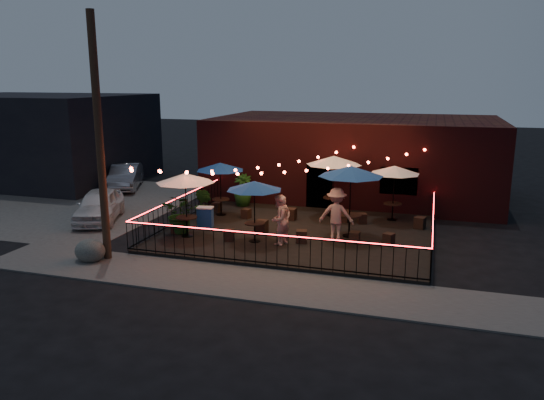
{
  "coord_description": "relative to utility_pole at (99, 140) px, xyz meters",
  "views": [
    {
      "loc": [
        4.83,
        -17.18,
        5.94
      ],
      "look_at": [
        -1.03,
        2.01,
        1.32
      ],
      "focal_mm": 35.0,
      "sensor_mm": 36.0,
      "label": 1
    }
  ],
  "objects": [
    {
      "name": "cafe_table_4",
      "position": [
        7.42,
        4.54,
        -1.41
      ],
      "size": [
        3.05,
        3.05,
        2.67
      ],
      "rotation": [
        0.0,
        0.0,
        0.31
      ],
      "color": "black",
      "rests_on": "patio"
    },
    {
      "name": "brick_building",
      "position": [
        6.4,
        12.59,
        -2.0
      ],
      "size": [
        14.0,
        8.0,
        4.0
      ],
      "color": "#340E10",
      "rests_on": "ground"
    },
    {
      "name": "car_white",
      "position": [
        -3.19,
        4.2,
        -3.33
      ],
      "size": [
        2.93,
        4.25,
        1.34
      ],
      "primitive_type": "imported",
      "rotation": [
        0.0,
        0.0,
        0.38
      ],
      "color": "white",
      "rests_on": "ground"
    },
    {
      "name": "bistro_chair_9",
      "position": [
        8.93,
        3.98,
        -3.65
      ],
      "size": [
        0.45,
        0.45,
        0.4
      ],
      "primitive_type": "cube",
      "rotation": [
        0.0,
        0.0,
        2.71
      ],
      "color": "black",
      "rests_on": "patio"
    },
    {
      "name": "festoon_lights",
      "position": [
        4.39,
        4.3,
        -1.48
      ],
      "size": [
        10.02,
        8.72,
        1.32
      ],
      "color": "#FF4129",
      "rests_on": "ground"
    },
    {
      "name": "boulder",
      "position": [
        -0.4,
        -0.38,
        -3.63
      ],
      "size": [
        0.97,
        0.83,
        0.75
      ],
      "primitive_type": "ellipsoid",
      "rotation": [
        0.0,
        0.0,
        0.01
      ],
      "color": "#42423D",
      "rests_on": "ground"
    },
    {
      "name": "bistro_chair_4",
      "position": [
        4.15,
        3.95,
        -3.6
      ],
      "size": [
        0.46,
        0.46,
        0.5
      ],
      "primitive_type": "cube",
      "rotation": [
        0.0,
        0.0,
        -0.08
      ],
      "color": "black",
      "rests_on": "patio"
    },
    {
      "name": "background_building",
      "position": [
        -12.6,
        11.6,
        -1.5
      ],
      "size": [
        12.0,
        9.0,
        5.0
      ],
      "primitive_type": "cube",
      "color": "black",
      "rests_on": "ground"
    },
    {
      "name": "bistro_chair_5",
      "position": [
        5.9,
        3.26,
        -3.63
      ],
      "size": [
        0.45,
        0.45,
        0.45
      ],
      "primitive_type": "cube",
      "rotation": [
        0.0,
        0.0,
        3.34
      ],
      "color": "black",
      "rests_on": "patio"
    },
    {
      "name": "cafe_table_3",
      "position": [
        6.26,
        7.4,
        -1.47
      ],
      "size": [
        2.48,
        2.48,
        2.6
      ],
      "rotation": [
        0.0,
        0.0,
        0.05
      ],
      "color": "black",
      "rests_on": "patio"
    },
    {
      "name": "cooler",
      "position": [
        1.76,
        4.07,
        -3.43
      ],
      "size": [
        0.7,
        0.55,
        0.83
      ],
      "rotation": [
        0.0,
        0.0,
        0.17
      ],
      "color": "#2152B2",
      "rests_on": "patio"
    },
    {
      "name": "bistro_chair_7",
      "position": [
        6.92,
        6.57,
        -3.61
      ],
      "size": [
        0.51,
        0.51,
        0.48
      ],
      "primitive_type": "cube",
      "rotation": [
        0.0,
        0.0,
        2.83
      ],
      "color": "black",
      "rests_on": "patio"
    },
    {
      "name": "bistro_chair_2",
      "position": [
        1.2,
        6.59,
        -3.64
      ],
      "size": [
        0.4,
        0.4,
        0.41
      ],
      "primitive_type": "cube",
      "rotation": [
        0.0,
        0.0,
        -0.18
      ],
      "color": "black",
      "rests_on": "patio"
    },
    {
      "name": "sidewalk",
      "position": [
        5.4,
        -0.65,
        -3.98
      ],
      "size": [
        18.0,
        2.5,
        0.05
      ],
      "primitive_type": "cube",
      "color": "#45413F",
      "rests_on": "ground"
    },
    {
      "name": "potted_shrub_c",
      "position": [
        1.91,
        7.99,
        -3.11
      ],
      "size": [
        1.05,
        1.05,
        1.48
      ],
      "primitive_type": "imported",
      "rotation": [
        0.0,
        0.0,
        0.34
      ],
      "color": "#1C4114",
      "rests_on": "patio"
    },
    {
      "name": "cafe_table_5",
      "position": [
        8.78,
        7.4,
        -1.75
      ],
      "size": [
        2.65,
        2.65,
        2.29
      ],
      "rotation": [
        0.0,
        0.0,
        0.33
      ],
      "color": "black",
      "rests_on": "patio"
    },
    {
      "name": "bistro_chair_10",
      "position": [
        7.64,
        6.5,
        -3.64
      ],
      "size": [
        0.44,
        0.44,
        0.41
      ],
      "primitive_type": "cube",
      "rotation": [
        0.0,
        0.0,
        0.34
      ],
      "color": "black",
      "rests_on": "patio"
    },
    {
      "name": "bistro_chair_1",
      "position": [
        3.31,
        2.73,
        -3.64
      ],
      "size": [
        0.45,
        0.45,
        0.42
      ],
      "primitive_type": "cube",
      "rotation": [
        0.0,
        0.0,
        3.45
      ],
      "color": "black",
      "rests_on": "patio"
    },
    {
      "name": "parking_lot",
      "position": [
        -6.6,
        6.6,
        -3.99
      ],
      "size": [
        11.0,
        12.0,
        0.02
      ],
      "primitive_type": "cube",
      "color": "#45413F",
      "rests_on": "ground"
    },
    {
      "name": "cafe_table_2",
      "position": [
        4.24,
        2.89,
        -1.81
      ],
      "size": [
        2.31,
        2.31,
        2.23
      ],
      "rotation": [
        0.0,
        0.0,
        -0.15
      ],
      "color": "black",
      "rests_on": "patio"
    },
    {
      "name": "fence_right",
      "position": [
        10.4,
        4.6,
        -3.34
      ],
      "size": [
        0.04,
        8.0,
        1.04
      ],
      "rotation": [
        0.0,
        0.0,
        1.57
      ],
      "color": "black",
      "rests_on": "patio"
    },
    {
      "name": "potted_shrub_a",
      "position": [
        1.2,
        3.13,
        -3.09
      ],
      "size": [
        1.51,
        1.35,
        1.51
      ],
      "primitive_type": "imported",
      "rotation": [
        0.0,
        0.0,
        -0.13
      ],
      "color": "#0D3B0C",
      "rests_on": "patio"
    },
    {
      "name": "cafe_table_1",
      "position": [
        1.6,
        6.1,
        -1.76
      ],
      "size": [
        2.19,
        2.19,
        2.29
      ],
      "rotation": [
        0.0,
        0.0,
        -0.05
      ],
      "color": "black",
      "rests_on": "patio"
    },
    {
      "name": "bistro_chair_0",
      "position": [
        1.05,
        2.96,
        -3.64
      ],
      "size": [
        0.43,
        0.43,
        0.43
      ],
      "primitive_type": "cube",
      "rotation": [
        0.0,
        0.0,
        0.21
      ],
      "color": "black",
      "rests_on": "patio"
    },
    {
      "name": "fence_left",
      "position": [
        0.4,
        4.6,
        -3.34
      ],
      "size": [
        0.04,
        8.0,
        1.04
      ],
      "rotation": [
        0.0,
        0.0,
        1.57
      ],
      "color": "black",
      "rests_on": "patio"
    },
    {
      "name": "utility_pole",
      "position": [
        0.0,
        0.0,
        0.0
      ],
      "size": [
        0.26,
        0.26,
        8.0
      ],
      "primitive_type": "cylinder",
      "color": "#392317",
      "rests_on": "ground"
    },
    {
      "name": "potted_shrub_b",
      "position": [
        1.3,
        4.92,
        -3.15
      ],
      "size": [
        0.95,
        0.87,
        1.4
      ],
      "primitive_type": "imported",
      "rotation": [
        0.0,
        0.0,
        -0.41
      ],
      "color": "#0F3B0B",
      "rests_on": "patio"
    },
    {
      "name": "fence_front",
      "position": [
        5.4,
        0.6,
        -3.34
      ],
      "size": [
        10.0,
        0.04,
        1.04
      ],
      "color": "black",
      "rests_on": "patio"
    },
    {
      "name": "patron_a",
      "position": [
        5.31,
        2.9,
        -2.97
      ],
      "size": [
        0.65,
        0.76,
        1.76
      ],
      "primitive_type": "imported",
      "rotation": [
        0.0,
        0.0,
        1.14
      ],
      "color": "tan",
      "rests_on": "patio"
    },
    {
      "name": "bistro_chair_3",
      "position": [
        2.83,
        5.9,
        -3.65
      ],
      "size": [
        0.4,
        0.4,
        0.4
      ],
      "primitive_type": "cube",
      "rotation": [
        0.0,
        0.0,
        2.91
      ],
      "color": "black",
      "rests_on": "patio"
    },
    {
      "name": "bistro_chair_11",
      "position": [
        9.93,
        6.43,
        -3.62
      ],
      "size": [
        0.48,
        0.48,
        0.46
      ],
      "primitive_type": "cube",
      "rotation": [
        0.0,
        0.0,
        2.84
      ],
      "color": "black",
      "rests_on": "patio"
    },
    {
      "name": "bistro_chair_8",
      "position": [
        7.75,
        3.72,
        -3.64
      ],
      "size": [
        0.37,
        0.37,
        0.43
      ],
      "primitive_type": "cube",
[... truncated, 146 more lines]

